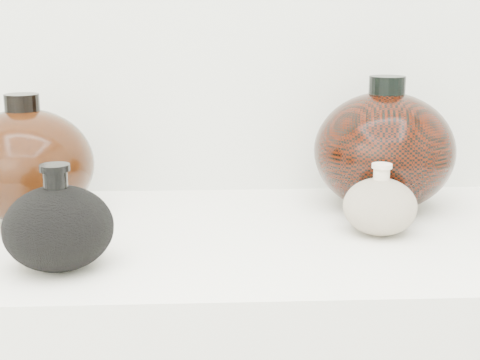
{
  "coord_description": "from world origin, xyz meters",
  "views": [
    {
      "loc": [
        0.01,
        0.01,
        1.21
      ],
      "look_at": [
        0.05,
        0.92,
        0.99
      ],
      "focal_mm": 50.0,
      "sensor_mm": 36.0,
      "label": 1
    }
  ],
  "objects_px": {
    "black_gourd_vase": "(59,227)",
    "left_round_pot": "(27,164)",
    "cream_gourd_vase": "(380,206)",
    "right_round_pot": "(384,151)"
  },
  "relations": [
    {
      "from": "left_round_pot",
      "to": "right_round_pot",
      "type": "distance_m",
      "value": 0.57
    },
    {
      "from": "cream_gourd_vase",
      "to": "right_round_pot",
      "type": "relative_size",
      "value": 0.49
    },
    {
      "from": "black_gourd_vase",
      "to": "left_round_pot",
      "type": "distance_m",
      "value": 0.24
    },
    {
      "from": "cream_gourd_vase",
      "to": "left_round_pot",
      "type": "height_order",
      "value": "left_round_pot"
    },
    {
      "from": "black_gourd_vase",
      "to": "left_round_pot",
      "type": "bearing_deg",
      "value": 113.26
    },
    {
      "from": "black_gourd_vase",
      "to": "cream_gourd_vase",
      "type": "distance_m",
      "value": 0.45
    },
    {
      "from": "left_round_pot",
      "to": "cream_gourd_vase",
      "type": "bearing_deg",
      "value": -10.61
    },
    {
      "from": "black_gourd_vase",
      "to": "left_round_pot",
      "type": "xyz_separation_m",
      "value": [
        -0.09,
        0.22,
        0.03
      ]
    },
    {
      "from": "right_round_pot",
      "to": "left_round_pot",
      "type": "bearing_deg",
      "value": -176.49
    },
    {
      "from": "black_gourd_vase",
      "to": "cream_gourd_vase",
      "type": "bearing_deg",
      "value": 14.96
    }
  ]
}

